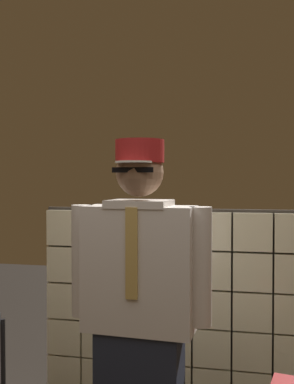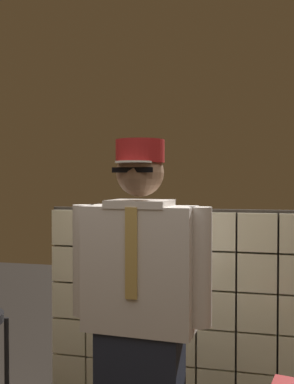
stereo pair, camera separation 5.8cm
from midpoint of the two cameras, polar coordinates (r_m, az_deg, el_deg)
name	(u,v)px [view 2 (the right image)]	position (r m, az deg, el deg)	size (l,w,h in m)	color
glass_block_wall	(178,306)	(3.31, 4.42, -14.12)	(1.92, 0.10, 1.38)	beige
standing_person	(139,315)	(2.25, -0.18, -15.20)	(0.70, 0.31, 1.75)	#1E2333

